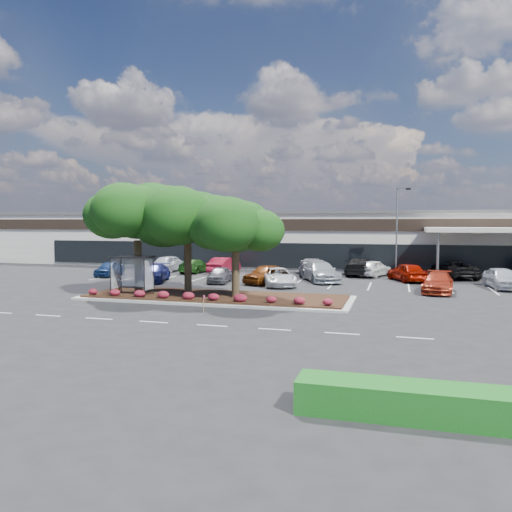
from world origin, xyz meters
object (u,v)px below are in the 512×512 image
(survey_stake, at_px, (204,302))
(car_0, at_px, (109,269))
(light_pole, at_px, (398,238))
(car_1, at_px, (154,273))

(survey_stake, xyz_separation_m, car_0, (-15.73, 15.39, 0.05))
(car_0, bearing_deg, light_pole, 4.73)
(car_0, distance_m, car_1, 6.69)
(survey_stake, height_order, car_1, car_1)
(survey_stake, distance_m, car_0, 22.01)
(light_pole, bearing_deg, survey_stake, -115.54)
(light_pole, xyz_separation_m, survey_stake, (-10.42, -21.82, -2.99))
(survey_stake, bearing_deg, car_1, 127.37)
(light_pole, distance_m, car_0, 27.09)
(light_pole, height_order, survey_stake, light_pole)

